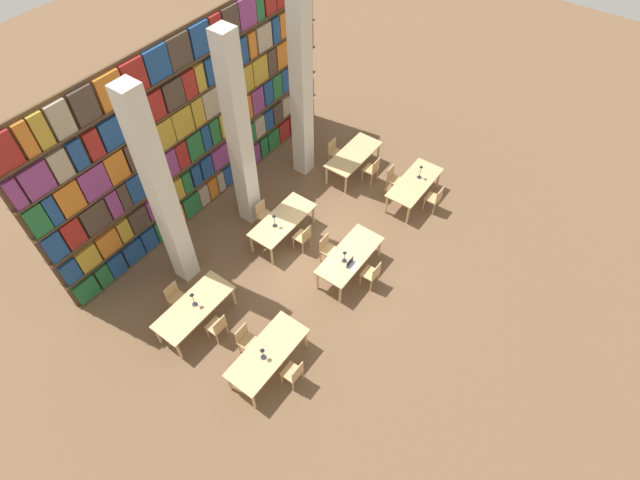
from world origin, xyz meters
name	(u,v)px	position (x,y,z in m)	size (l,w,h in m)	color
ground_plane	(317,253)	(0.00, 0.00, 0.00)	(40.00, 40.00, 0.00)	brown
bookshelf_bank	(200,125)	(0.02, 4.05, 2.74)	(10.45, 0.35, 5.50)	brown
pillar_left	(162,197)	(-2.68, 2.51, 3.00)	(0.49, 0.49, 6.00)	beige
pillar_center	(239,138)	(0.00, 2.51, 3.00)	(0.49, 0.49, 6.00)	beige
pillar_right	(301,91)	(2.68, 2.51, 3.00)	(0.49, 0.49, 6.00)	beige
reading_table_0	(268,353)	(-3.51, -1.17, 0.68)	(2.11, 0.90, 0.76)	tan
chair_0	(294,373)	(-3.47, -1.90, 0.49)	(0.42, 0.40, 0.90)	tan
chair_1	(246,339)	(-3.47, -0.43, 0.49)	(0.42, 0.40, 0.90)	tan
desk_lamp_0	(263,352)	(-3.67, -1.18, 1.02)	(0.14, 0.14, 0.40)	#232328
reading_table_1	(350,256)	(0.01, -1.11, 0.68)	(2.11, 0.90, 0.76)	tan
chair_2	(372,274)	(0.01, -1.84, 0.49)	(0.42, 0.40, 0.90)	tan
chair_3	(327,248)	(0.01, -0.37, 0.49)	(0.42, 0.40, 0.90)	tan
desk_lamp_1	(345,255)	(-0.25, -1.10, 1.03)	(0.14, 0.14, 0.41)	#232328
laptop	(352,265)	(-0.26, -1.36, 0.80)	(0.32, 0.22, 0.21)	silver
reading_table_2	(415,184)	(3.54, -1.13, 0.68)	(2.11, 0.90, 0.76)	tan
chair_4	(435,198)	(3.53, -1.87, 0.49)	(0.42, 0.40, 0.90)	tan
chair_5	(393,179)	(3.53, -0.40, 0.49)	(0.42, 0.40, 0.90)	tan
desk_lamp_2	(421,169)	(3.79, -1.14, 1.08)	(0.14, 0.14, 0.48)	#232328
reading_table_3	(194,308)	(-3.64, 1.11, 0.68)	(2.11, 0.90, 0.76)	tan
chair_6	(218,327)	(-3.62, 0.38, 0.49)	(0.42, 0.40, 0.90)	tan
chair_7	(176,297)	(-3.62, 1.85, 0.49)	(0.42, 0.40, 0.90)	tan
desk_lamp_3	(193,297)	(-3.58, 1.13, 1.08)	(0.14, 0.14, 0.48)	#232328
reading_table_4	(283,221)	(-0.06, 1.17, 0.68)	(2.11, 0.90, 0.76)	tan
chair_8	(303,237)	(-0.05, 0.43, 0.49)	(0.42, 0.40, 0.90)	tan
chair_9	(264,214)	(-0.05, 1.90, 0.49)	(0.42, 0.40, 0.90)	tan
desk_lamp_4	(274,219)	(-0.38, 1.18, 1.06)	(0.14, 0.14, 0.45)	#232328
reading_table_5	(354,156)	(3.51, 1.11, 0.68)	(2.11, 0.90, 0.76)	tan
chair_10	(372,169)	(3.51, 0.37, 0.49)	(0.42, 0.40, 0.90)	tan
chair_11	(335,151)	(3.51, 1.84, 0.49)	(0.42, 0.40, 0.90)	tan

